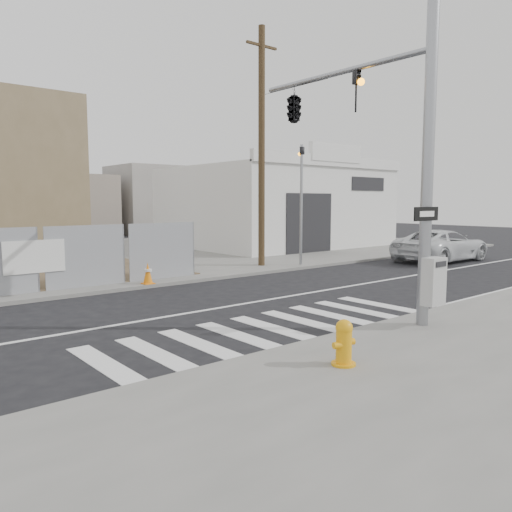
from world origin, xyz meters
TOP-DOWN VIEW (x-y plane):
  - ground at (0.00, 0.00)m, footprint 100.00×100.00m
  - sidewalk_far at (0.00, 14.00)m, footprint 50.00×20.00m
  - signal_pole at (2.49, -2.05)m, footprint 0.96×5.87m
  - far_signal_pole at (8.00, 4.60)m, footprint 0.16×0.20m
  - concrete_wall_right at (-0.50, 14.08)m, footprint 5.50×1.30m
  - auto_shop at (14.00, 12.97)m, footprint 12.00×10.20m
  - utility_pole_right at (6.50, 5.50)m, footprint 1.60×0.28m
  - fire_hydrant at (-1.03, -5.51)m, footprint 0.52×0.52m
  - suv at (14.82, 1.83)m, footprint 5.50×2.55m
  - traffic_cone_d at (0.39, 4.22)m, footprint 0.37×0.37m

SIDE VIEW (x-z plane):
  - ground at x=0.00m, z-range 0.00..0.00m
  - sidewalk_far at x=0.00m, z-range 0.00..0.12m
  - traffic_cone_d at x=0.39m, z-range 0.11..0.83m
  - fire_hydrant at x=-1.03m, z-range 0.11..0.91m
  - suv at x=14.82m, z-range 0.00..1.53m
  - auto_shop at x=14.00m, z-range -0.44..5.51m
  - concrete_wall_right at x=-0.50m, z-range -0.62..7.38m
  - far_signal_pole at x=8.00m, z-range 0.68..6.28m
  - signal_pole at x=2.49m, z-range 1.28..8.28m
  - utility_pole_right at x=6.50m, z-range 0.20..10.20m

